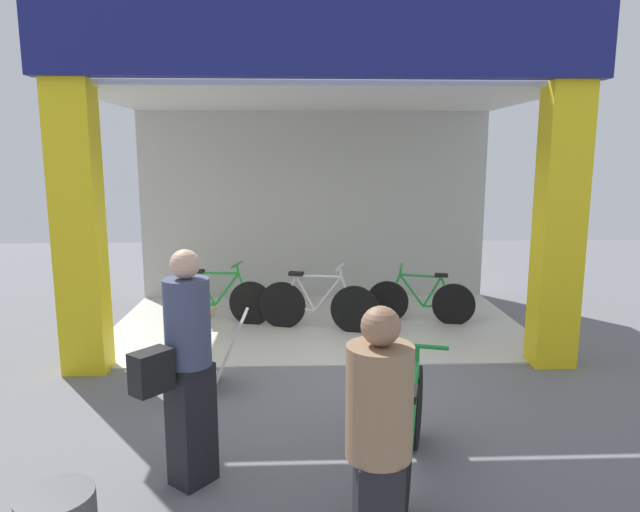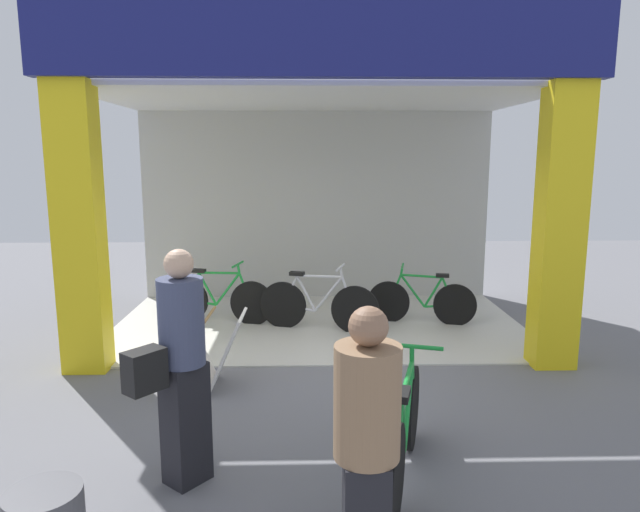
% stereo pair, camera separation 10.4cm
% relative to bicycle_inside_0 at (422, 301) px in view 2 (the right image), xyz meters
% --- Properties ---
extents(ground_plane, '(19.55, 19.55, 0.00)m').
position_rel_bicycle_inside_0_xyz_m(ground_plane, '(-1.48, -1.66, -0.34)').
color(ground_plane, slate).
rests_on(ground_plane, ground).
extents(shop_facade, '(5.97, 3.64, 4.06)m').
position_rel_bicycle_inside_0_xyz_m(shop_facade, '(-1.48, -0.00, 1.82)').
color(shop_facade, beige).
rests_on(shop_facade, ground).
extents(bicycle_inside_0, '(1.52, 0.46, 0.85)m').
position_rel_bicycle_inside_0_xyz_m(bicycle_inside_0, '(0.00, 0.00, 0.00)').
color(bicycle_inside_0, black).
rests_on(bicycle_inside_0, ground).
extents(bicycle_inside_1, '(1.64, 0.56, 0.93)m').
position_rel_bicycle_inside_0_xyz_m(bicycle_inside_1, '(-1.50, -0.28, 0.03)').
color(bicycle_inside_1, black).
rests_on(bicycle_inside_1, ground).
extents(bicycle_inside_2, '(1.60, 0.48, 0.90)m').
position_rel_bicycle_inside_0_xyz_m(bicycle_inside_2, '(-2.92, 0.12, 0.02)').
color(bicycle_inside_2, black).
rests_on(bicycle_inside_2, ground).
extents(bicycle_parked_0, '(0.59, 1.68, 0.96)m').
position_rel_bicycle_inside_0_xyz_m(bicycle_parked_0, '(-0.94, -4.00, 0.04)').
color(bicycle_parked_0, black).
rests_on(bicycle_parked_0, ground).
extents(sandwich_board_sign, '(0.72, 0.59, 0.81)m').
position_rel_bicycle_inside_0_xyz_m(sandwich_board_sign, '(-2.65, -2.20, 0.06)').
color(sandwich_board_sign, silver).
rests_on(sandwich_board_sign, ground).
extents(pedestrian_0, '(0.36, 0.65, 1.64)m').
position_rel_bicycle_inside_0_xyz_m(pedestrian_0, '(-1.34, -5.06, 0.50)').
color(pedestrian_0, black).
rests_on(pedestrian_0, ground).
extents(pedestrian_3, '(0.58, 0.63, 1.75)m').
position_rel_bicycle_inside_0_xyz_m(pedestrian_3, '(-2.56, -3.96, 0.57)').
color(pedestrian_3, black).
rests_on(pedestrian_3, ground).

